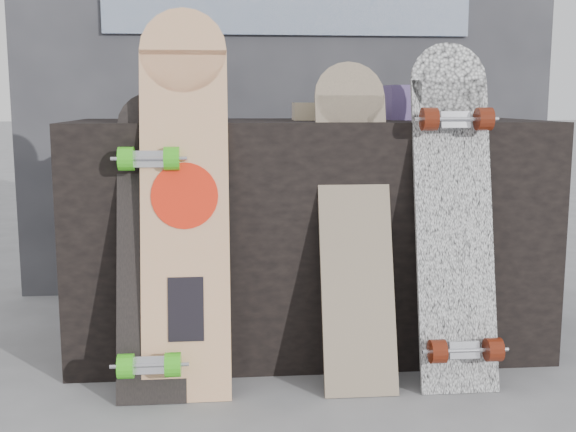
{
  "coord_description": "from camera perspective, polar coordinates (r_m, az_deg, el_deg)",
  "views": [
    {
      "loc": [
        -0.3,
        -1.98,
        0.87
      ],
      "look_at": [
        -0.1,
        0.2,
        0.52
      ],
      "focal_mm": 45.0,
      "sensor_mm": 36.0,
      "label": 1
    }
  ],
  "objects": [
    {
      "name": "longboard_celtic",
      "position": [
        2.22,
        5.27,
        0.24
      ],
      "size": [
        0.22,
        0.33,
        0.99
      ],
      "rotation": [
        -0.31,
        0.0,
        0.0
      ],
      "color": "beige",
      "rests_on": "ground"
    },
    {
      "name": "vendor_table",
      "position": [
        2.54,
        1.61,
        -1.49
      ],
      "size": [
        1.6,
        0.6,
        0.8
      ],
      "primitive_type": "cube",
      "color": "black",
      "rests_on": "ground"
    },
    {
      "name": "longboard_geisha",
      "position": [
        2.15,
        -8.17,
        2.02
      ],
      "size": [
        0.26,
        0.27,
        1.14
      ],
      "rotation": [
        -0.22,
        0.0,
        0.0
      ],
      "color": "#D2B18D",
      "rests_on": "ground"
    },
    {
      "name": "merch_box_small",
      "position": [
        2.6,
        9.35,
        8.84
      ],
      "size": [
        0.14,
        0.14,
        0.12
      ],
      "primitive_type": "cube",
      "color": "#553F81",
      "rests_on": "vendor_table"
    },
    {
      "name": "skateboard_dark",
      "position": [
        2.16,
        -10.78,
        -1.97
      ],
      "size": [
        0.2,
        0.33,
        0.89
      ],
      "rotation": [
        -0.28,
        0.0,
        0.0
      ],
      "color": "black",
      "rests_on": "ground"
    },
    {
      "name": "longboard_cascadia",
      "position": [
        2.25,
        13.03,
        0.5
      ],
      "size": [
        0.24,
        0.32,
        1.05
      ],
      "rotation": [
        -0.23,
        0.0,
        0.0
      ],
      "color": "white",
      "rests_on": "ground"
    },
    {
      "name": "merch_box_flat",
      "position": [
        2.52,
        2.93,
        8.26
      ],
      "size": [
        0.22,
        0.1,
        0.06
      ],
      "primitive_type": "cube",
      "color": "#D1B78C",
      "rests_on": "vendor_table"
    },
    {
      "name": "booth",
      "position": [
        3.35,
        -0.12,
        13.13
      ],
      "size": [
        2.4,
        0.22,
        2.2
      ],
      "color": "#313135",
      "rests_on": "ground"
    },
    {
      "name": "merch_box_purple",
      "position": [
        2.6,
        -8.09,
        8.65
      ],
      "size": [
        0.18,
        0.12,
        0.1
      ],
      "primitive_type": "cube",
      "color": "#553F81",
      "rests_on": "vendor_table"
    },
    {
      "name": "ground",
      "position": [
        2.18,
        3.18,
        -14.34
      ],
      "size": [
        60.0,
        60.0,
        0.0
      ],
      "primitive_type": "plane",
      "color": "slate",
      "rests_on": "ground"
    }
  ]
}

